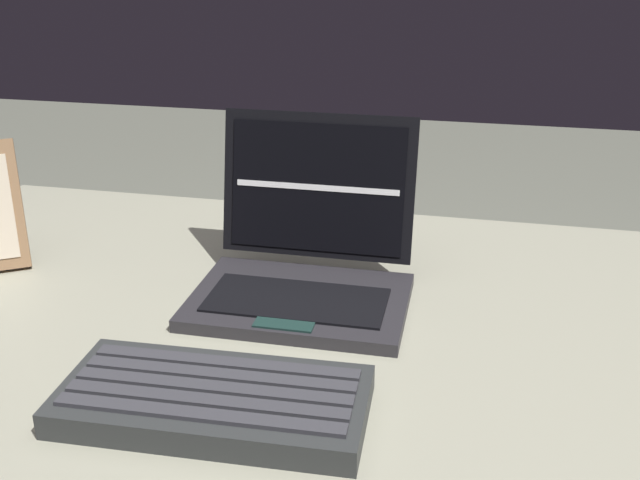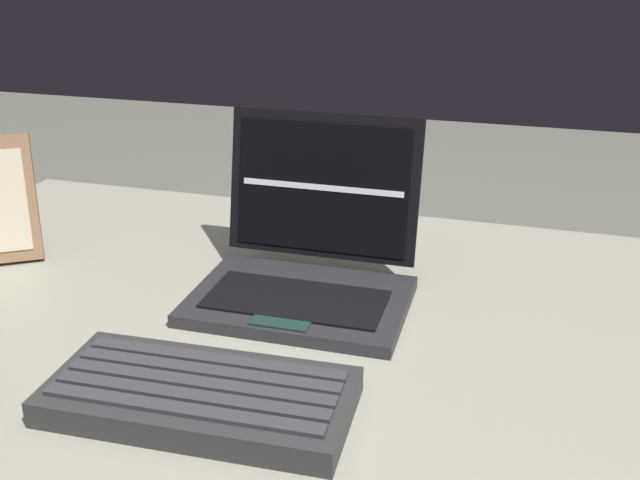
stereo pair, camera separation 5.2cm
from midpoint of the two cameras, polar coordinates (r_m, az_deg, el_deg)
The scene contains 3 objects.
desk at distance 0.92m, azimuth 2.52°, elevation -10.00°, with size 1.39×0.71×0.72m.
laptop_front at distance 0.91m, azimuth -2.79°, elevation -1.81°, with size 0.26×0.22×0.21m.
external_keyboard at distance 0.72m, azimuth -10.32°, elevation -12.08°, with size 0.30×0.15×0.03m.
Camera 1 is at (0.10, -0.77, 1.14)m, focal length 41.44 mm.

